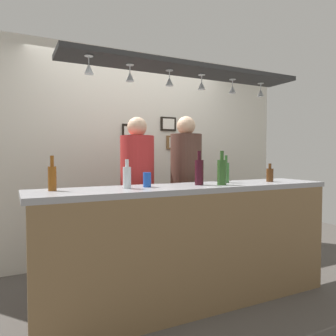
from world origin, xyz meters
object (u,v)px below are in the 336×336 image
object	(u,v)px
picture_frame_upper_small	(168,124)
picture_frame_crest	(129,134)
bottle_wine_dark_red	(199,172)
person_left_red_shirt	(137,183)
bottle_champagne_green	(222,172)
drink_can	(147,180)
bottle_soda_clear	(127,177)
bottle_beer_brown_stubby	(270,175)
bottle_beer_amber_tall	(52,177)
picture_frame_lower_pair	(177,143)
person_middle_brown_shirt	(186,179)
bottle_beer_green_import	(226,172)

from	to	relation	value
picture_frame_upper_small	picture_frame_crest	size ratio (longest dim) A/B	0.85
bottle_wine_dark_red	person_left_red_shirt	bearing A→B (deg)	117.44
bottle_champagne_green	picture_frame_crest	size ratio (longest dim) A/B	1.15
picture_frame_crest	drink_can	bearing A→B (deg)	-103.59
bottle_wine_dark_red	picture_frame_upper_small	xyz separation A→B (m)	(0.40, 1.41, 0.55)
bottle_soda_clear	bottle_beer_brown_stubby	size ratio (longest dim) A/B	1.28
bottle_beer_amber_tall	picture_frame_crest	xyz separation A→B (m)	(1.06, 1.32, 0.42)
bottle_champagne_green	picture_frame_upper_small	bearing A→B (deg)	81.64
person_left_red_shirt	bottle_wine_dark_red	xyz separation A→B (m)	(0.33, -0.64, 0.14)
picture_frame_upper_small	picture_frame_lower_pair	bearing A→B (deg)	0.00
bottle_wine_dark_red	bottle_champagne_green	world-z (taller)	same
picture_frame_crest	bottle_beer_amber_tall	bearing A→B (deg)	-128.91
person_middle_brown_shirt	picture_frame_lower_pair	distance (m)	0.93
drink_can	picture_frame_upper_small	distance (m)	1.74
drink_can	bottle_soda_clear	bearing A→B (deg)	-170.69
person_middle_brown_shirt	picture_frame_upper_small	bearing A→B (deg)	77.76
bottle_beer_green_import	bottle_beer_brown_stubby	bearing A→B (deg)	-13.19
bottle_beer_brown_stubby	picture_frame_lower_pair	xyz separation A→B (m)	(-0.28, 1.43, 0.36)
bottle_beer_brown_stubby	bottle_beer_amber_tall	world-z (taller)	bottle_beer_amber_tall
picture_frame_crest	person_left_red_shirt	bearing A→B (deg)	-103.67
bottle_beer_amber_tall	bottle_champagne_green	world-z (taller)	bottle_champagne_green
person_middle_brown_shirt	bottle_beer_green_import	world-z (taller)	person_middle_brown_shirt
bottle_beer_amber_tall	bottle_champagne_green	bearing A→B (deg)	-7.41
drink_can	person_left_red_shirt	bearing A→B (deg)	76.51
bottle_beer_brown_stubby	bottle_champagne_green	world-z (taller)	bottle_champagne_green
bottle_beer_brown_stubby	bottle_soda_clear	bearing A→B (deg)	179.11
bottle_soda_clear	bottle_wine_dark_red	size ratio (longest dim) A/B	0.77
drink_can	picture_frame_crest	world-z (taller)	picture_frame_crest
person_middle_brown_shirt	bottle_beer_amber_tall	xyz separation A→B (m)	(-1.44, -0.55, 0.10)
person_middle_brown_shirt	bottle_champagne_green	bearing A→B (deg)	-94.21
person_left_red_shirt	bottle_beer_amber_tall	distance (m)	1.04
person_middle_brown_shirt	drink_can	xyz separation A→B (m)	(-0.71, -0.61, 0.06)
drink_can	bottle_champagne_green	bearing A→B (deg)	-10.58
bottle_champagne_green	person_middle_brown_shirt	bearing A→B (deg)	85.79
bottle_wine_dark_red	drink_can	size ratio (longest dim) A/B	2.46
bottle_champagne_green	picture_frame_crest	world-z (taller)	picture_frame_crest
picture_frame_lower_pair	person_middle_brown_shirt	bearing A→B (deg)	-110.77
bottle_champagne_green	bottle_beer_brown_stubby	bearing A→B (deg)	6.36
bottle_beer_brown_stubby	bottle_beer_green_import	bearing A→B (deg)	166.81
bottle_beer_green_import	picture_frame_crest	distance (m)	1.47
bottle_beer_amber_tall	bottle_wine_dark_red	size ratio (longest dim) A/B	0.87
person_left_red_shirt	picture_frame_crest	xyz separation A→B (m)	(0.19, 0.77, 0.54)
bottle_beer_amber_tall	picture_frame_lower_pair	distance (m)	2.20
picture_frame_lower_pair	bottle_champagne_green	bearing A→B (deg)	-102.96
person_left_red_shirt	bottle_wine_dark_red	size ratio (longest dim) A/B	5.62
person_middle_brown_shirt	bottle_soda_clear	world-z (taller)	person_middle_brown_shirt
bottle_soda_clear	picture_frame_upper_small	size ratio (longest dim) A/B	1.05
bottle_wine_dark_red	bottle_champagne_green	size ratio (longest dim) A/B	1.00
person_middle_brown_shirt	drink_can	size ratio (longest dim) A/B	14.13
bottle_champagne_green	picture_frame_upper_small	distance (m)	1.61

